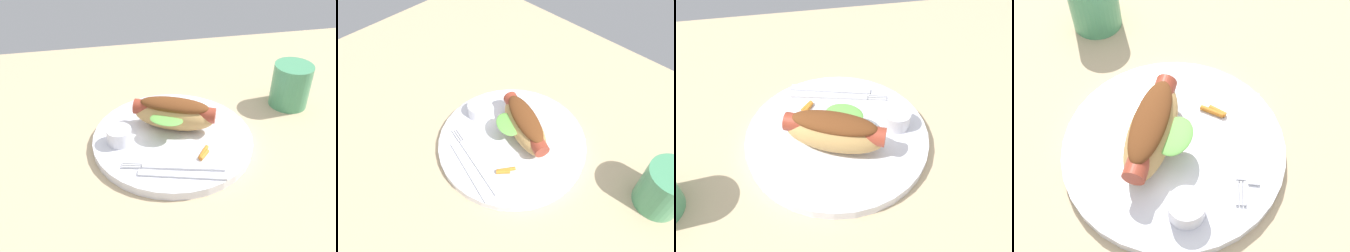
{
  "view_description": "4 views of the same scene",
  "coord_description": "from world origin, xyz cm",
  "views": [
    {
      "loc": [
        -11.67,
        -55.86,
        45.33
      ],
      "look_at": [
        -0.92,
        -0.23,
        4.13
      ],
      "focal_mm": 41.97,
      "sensor_mm": 36.0,
      "label": 1
    },
    {
      "loc": [
        25.59,
        -27.92,
        50.37
      ],
      "look_at": [
        -1.15,
        -0.58,
        5.33
      ],
      "focal_mm": 33.24,
      "sensor_mm": 36.0,
      "label": 2
    },
    {
      "loc": [
        5.63,
        36.91,
        41.31
      ],
      "look_at": [
        -1.0,
        0.7,
        3.63
      ],
      "focal_mm": 36.34,
      "sensor_mm": 36.0,
      "label": 3
    },
    {
      "loc": [
        -30.27,
        4.04,
        49.93
      ],
      "look_at": [
        0.32,
        -1.15,
        5.13
      ],
      "focal_mm": 46.82,
      "sensor_mm": 36.0,
      "label": 4
    }
  ],
  "objects": [
    {
      "name": "ground_plane",
      "position": [
        0.0,
        0.0,
        -0.9
      ],
      "size": [
        120.0,
        90.0,
        1.8
      ],
      "primitive_type": "cube",
      "color": "tan"
    },
    {
      "name": "plate",
      "position": [
        -0.23,
        0.28,
        0.8
      ],
      "size": [
        29.16,
        29.16,
        1.6
      ],
      "primitive_type": "cylinder",
      "color": "white",
      "rests_on": "ground_plane"
    },
    {
      "name": "hot_dog",
      "position": [
        0.76,
        2.59,
        4.87
      ],
      "size": [
        16.09,
        11.59,
        6.05
      ],
      "rotation": [
        0.0,
        0.0,
        2.73
      ],
      "color": "tan",
      "rests_on": "plate"
    },
    {
      "name": "sauce_ramekin",
      "position": [
        -9.7,
        -0.46,
        3.03
      ],
      "size": [
        4.48,
        4.48,
        2.86
      ],
      "primitive_type": "cylinder",
      "color": "white",
      "rests_on": "plate"
    },
    {
      "name": "fork",
      "position": [
        -1.4,
        -8.58,
        1.8
      ],
      "size": [
        16.72,
        5.11,
        0.4
      ],
      "rotation": [
        0.0,
        0.0,
        2.91
      ],
      "color": "silver",
      "rests_on": "plate"
    },
    {
      "name": "knife",
      "position": [
        -0.59,
        -10.63,
        1.78
      ],
      "size": [
        14.26,
        5.11,
        0.36
      ],
      "primitive_type": "cube",
      "rotation": [
        0.0,
        0.0,
        2.88
      ],
      "color": "silver",
      "rests_on": "plate"
    },
    {
      "name": "carrot_garnish",
      "position": [
        4.17,
        -6.31,
        1.96
      ],
      "size": [
        2.54,
        3.49,
        0.74
      ],
      "color": "orange",
      "rests_on": "plate"
    },
    {
      "name": "drinking_cup",
      "position": [
        26.6,
        8.5,
        4.53
      ],
      "size": [
        7.89,
        7.89,
        9.07
      ],
      "primitive_type": "cylinder",
      "color": "#4C9E6B",
      "rests_on": "ground_plane"
    }
  ]
}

